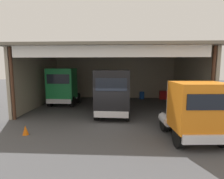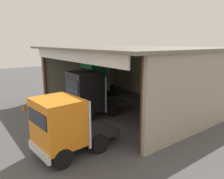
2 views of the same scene
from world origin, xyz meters
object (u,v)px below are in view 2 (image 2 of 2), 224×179
Objects in this scene: oil_drum at (183,103)px; tool_cart at (209,109)px; truck_orange_center_right_bay at (64,126)px; traffic_cone at (24,107)px; truck_green_center_bay at (96,79)px; truck_black_right_bay at (88,94)px.

tool_cart reaches higher than oil_drum.
tool_cart is (1.26, 12.64, -1.18)m from truck_orange_center_right_bay.
oil_drum is 1.57× the size of traffic_cone.
truck_green_center_bay reaches higher than truck_orange_center_right_bay.
truck_black_right_bay is at bearing -124.69° from tool_cart.
truck_black_right_bay reaches higher than truck_orange_center_right_bay.
truck_black_right_bay is at bearing -110.89° from oil_drum.
tool_cart is 1.79× the size of traffic_cone.
truck_black_right_bay reaches higher than tool_cart.
truck_orange_center_right_bay is 9.64m from traffic_cone.
oil_drum reaches higher than traffic_cone.
truck_green_center_bay reaches higher than oil_drum.
truck_orange_center_right_bay reaches higher than oil_drum.
truck_orange_center_right_bay is at bearing 140.88° from truck_green_center_bay.
truck_black_right_bay reaches higher than traffic_cone.
tool_cart is at bearing -99.82° from truck_orange_center_right_bay.
traffic_cone is at bearing 39.88° from truck_black_right_bay.
truck_orange_center_right_bay is at bearing -83.93° from oil_drum.
truck_black_right_bay is 6.50m from traffic_cone.
traffic_cone is (0.29, -8.00, -1.69)m from truck_green_center_bay.
oil_drum is at bearing -108.75° from truck_black_right_bay.
oil_drum is (8.48, 4.26, -1.53)m from truck_green_center_bay.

